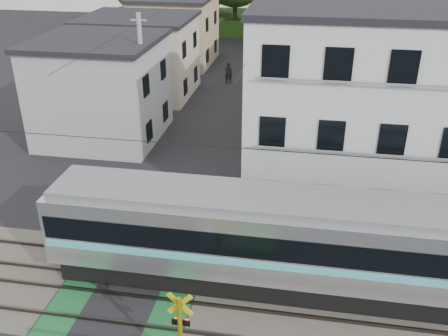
# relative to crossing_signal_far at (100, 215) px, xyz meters

# --- Properties ---
(ground) EXTENTS (120.00, 120.00, 0.00)m
(ground) POSITION_rel_crossing_signal_far_xyz_m (2.59, -3.65, -0.71)
(ground) COLOR black
(track_bed) EXTENTS (120.00, 120.00, 0.14)m
(track_bed) POSITION_rel_crossing_signal_far_xyz_m (2.59, -3.65, -0.67)
(track_bed) COLOR #47423A
(track_bed) RESTS_ON ground
(crossing_signal_far) EXTENTS (4.74, 0.65, 3.09)m
(crossing_signal_far) POSITION_rel_crossing_signal_far_xyz_m (0.00, 0.00, 0.00)
(crossing_signal_far) COLOR yellow
(crossing_signal_far) RESTS_ON ground
(apartment_block) EXTENTS (10.20, 8.36, 9.30)m
(apartment_block) POSITION_rel_crossing_signal_far_xyz_m (11.09, 5.84, 3.94)
(apartment_block) COLOR silver
(apartment_block) RESTS_ON ground
(houses_row) EXTENTS (22.07, 31.35, 6.80)m
(houses_row) POSITION_rel_crossing_signal_far_xyz_m (2.84, 22.27, 2.53)
(houses_row) COLOR #A9ACAE
(houses_row) RESTS_ON ground
(catenary) EXTENTS (60.00, 5.04, 7.00)m
(catenary) POSITION_rel_crossing_signal_far_xyz_m (8.59, -3.62, 2.98)
(catenary) COLOR #2D2D33
(catenary) RESTS_ON ground
(utility_poles) EXTENTS (7.90, 42.00, 8.00)m
(utility_poles) POSITION_rel_crossing_signal_far_xyz_m (1.53, 19.35, 3.37)
(utility_poles) COLOR #A5A5A0
(utility_poles) RESTS_ON ground
(pedestrian) EXTENTS (0.75, 0.58, 1.82)m
(pedestrian) POSITION_rel_crossing_signal_far_xyz_m (1.94, 23.37, 0.20)
(pedestrian) COLOR black
(pedestrian) RESTS_ON ground
(weed_patches) EXTENTS (10.25, 8.80, 0.40)m
(weed_patches) POSITION_rel_crossing_signal_far_xyz_m (4.34, -3.74, -0.53)
(weed_patches) COLOR #2D5E1E
(weed_patches) RESTS_ON ground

